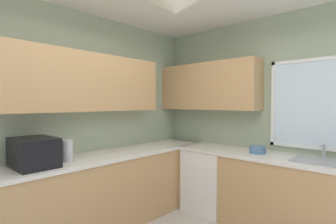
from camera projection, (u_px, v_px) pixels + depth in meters
room_shell at (156, 74)px, 2.82m from camera, size 3.56×4.05×2.76m
counter_run_left at (83, 198)px, 2.90m from camera, size 0.65×3.66×0.92m
counter_run_back at (278, 194)px, 3.02m from camera, size 2.65×0.65×0.92m
dishwasher at (209, 180)px, 3.65m from camera, size 0.60×0.60×0.87m
microwave at (34, 152)px, 2.50m from camera, size 0.48×0.36×0.29m
kettle at (68, 151)px, 2.73m from camera, size 0.11×0.11×0.24m
sink_assembly at (321, 161)px, 2.71m from camera, size 0.53×0.40×0.19m
bowl at (257, 150)px, 3.18m from camera, size 0.20×0.20×0.09m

